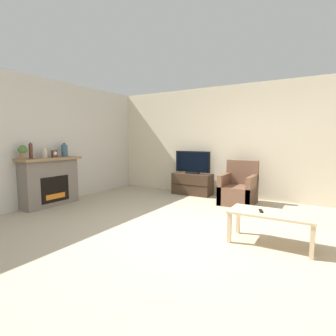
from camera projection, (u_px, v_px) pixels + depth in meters
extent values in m
plane|color=tan|center=(188.00, 234.00, 3.88)|extent=(24.00, 24.00, 0.00)
cube|color=beige|center=(243.00, 142.00, 6.23)|extent=(12.00, 0.06, 2.70)
cube|color=beige|center=(40.00, 142.00, 5.52)|extent=(0.06, 12.00, 2.70)
cube|color=slate|center=(50.00, 183.00, 5.54)|extent=(0.36, 1.18, 0.98)
cube|color=black|center=(55.00, 189.00, 5.46)|extent=(0.01, 0.65, 0.54)
cube|color=orange|center=(56.00, 196.00, 5.47)|extent=(0.01, 0.45, 0.11)
cube|color=#93704C|center=(49.00, 159.00, 5.47)|extent=(0.48, 1.30, 0.05)
cylinder|color=#512D23|center=(31.00, 151.00, 5.12)|extent=(0.07, 0.07, 0.30)
sphere|color=#512D23|center=(30.00, 143.00, 5.11)|extent=(0.04, 0.04, 0.04)
cylinder|color=beige|center=(45.00, 154.00, 5.38)|extent=(0.11, 0.11, 0.18)
sphere|color=beige|center=(44.00, 149.00, 5.37)|extent=(0.06, 0.06, 0.06)
cylinder|color=#385670|center=(65.00, 151.00, 5.79)|extent=(0.14, 0.14, 0.26)
sphere|color=#385670|center=(64.00, 144.00, 5.78)|extent=(0.08, 0.08, 0.08)
cube|color=brown|center=(54.00, 154.00, 5.58)|extent=(0.07, 0.11, 0.15)
cylinder|color=white|center=(55.00, 153.00, 5.55)|extent=(0.00, 0.08, 0.08)
cylinder|color=#936B4C|center=(23.00, 156.00, 5.00)|extent=(0.12, 0.12, 0.11)
sphere|color=#477038|center=(22.00, 150.00, 4.98)|extent=(0.17, 0.17, 0.17)
cube|color=#422D1E|center=(192.00, 184.00, 6.71)|extent=(1.00, 0.43, 0.54)
cube|color=black|center=(189.00, 185.00, 6.52)|extent=(0.98, 0.01, 0.01)
cube|color=black|center=(192.00, 173.00, 6.68)|extent=(0.33, 0.18, 0.04)
cube|color=black|center=(193.00, 162.00, 6.65)|extent=(0.95, 0.03, 0.53)
cube|color=black|center=(192.00, 162.00, 6.63)|extent=(0.87, 0.01, 0.48)
cube|color=brown|center=(238.00, 195.00, 5.71)|extent=(0.70, 0.76, 0.40)
cube|color=brown|center=(242.00, 172.00, 5.92)|extent=(0.70, 0.14, 0.54)
cube|color=brown|center=(225.00, 188.00, 5.84)|extent=(0.10, 0.76, 0.64)
cube|color=brown|center=(252.00, 191.00, 5.54)|extent=(0.10, 0.76, 0.64)
cube|color=#CCB289|center=(271.00, 213.00, 3.46)|extent=(1.07, 0.50, 0.03)
cube|color=#CCB289|center=(229.00, 228.00, 3.56)|extent=(0.05, 0.05, 0.41)
cube|color=#CCB289|center=(312.00, 242.00, 3.05)|extent=(0.05, 0.05, 0.41)
cube|color=#CCB289|center=(238.00, 220.00, 3.92)|extent=(0.05, 0.05, 0.41)
cube|color=#CCB289|center=(314.00, 231.00, 3.41)|extent=(0.05, 0.05, 0.41)
cube|color=black|center=(261.00, 211.00, 3.50)|extent=(0.09, 0.15, 0.02)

